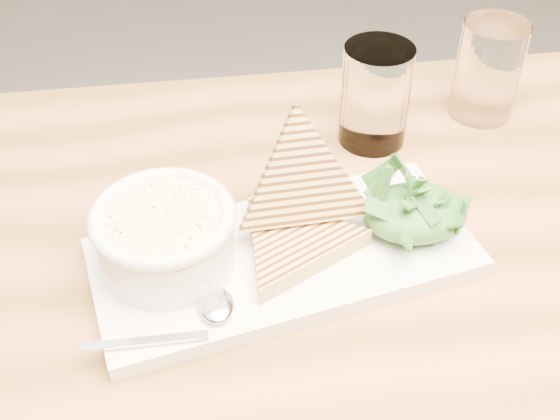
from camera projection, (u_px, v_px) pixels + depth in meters
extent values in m
cube|color=#A46338|center=(383.00, 303.00, 0.66)|extent=(1.21, 0.85, 0.04)
cube|color=white|center=(284.00, 257.00, 0.66)|extent=(0.37, 0.21, 0.02)
cylinder|color=white|center=(166.00, 242.00, 0.63)|extent=(0.12, 0.12, 0.05)
cylinder|color=beige|center=(163.00, 218.00, 0.61)|extent=(0.10, 0.10, 0.01)
torus|color=white|center=(162.00, 216.00, 0.61)|extent=(0.13, 0.13, 0.01)
ellipsoid|color=#1C4919|center=(415.00, 213.00, 0.67)|extent=(0.10, 0.08, 0.04)
ellipsoid|color=silver|center=(216.00, 305.00, 0.60)|extent=(0.03, 0.04, 0.01)
cube|color=silver|center=(145.00, 341.00, 0.57)|extent=(0.10, 0.01, 0.00)
cylinder|color=white|center=(375.00, 96.00, 0.78)|extent=(0.08, 0.08, 0.12)
cylinder|color=white|center=(488.00, 70.00, 0.82)|extent=(0.08, 0.08, 0.12)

